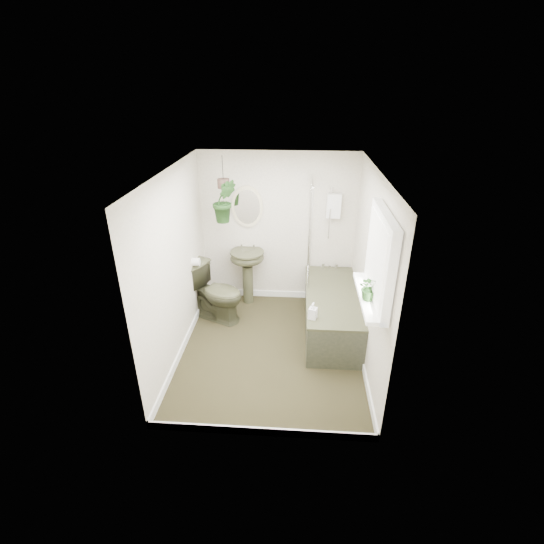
{
  "coord_description": "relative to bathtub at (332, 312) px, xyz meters",
  "views": [
    {
      "loc": [
        0.31,
        -4.17,
        3.18
      ],
      "look_at": [
        0.0,
        0.15,
        1.05
      ],
      "focal_mm": 26.0,
      "sensor_mm": 36.0,
      "label": 1
    }
  ],
  "objects": [
    {
      "name": "toilet_roll_holder",
      "position": [
        -1.9,
        0.2,
        0.61
      ],
      "size": [
        0.11,
        0.11,
        0.11
      ],
      "primitive_type": "cylinder",
      "rotation": [
        0.0,
        1.57,
        0.0
      ],
      "color": "white",
      "rests_on": "wall_left"
    },
    {
      "name": "hanging_plant",
      "position": [
        -1.5,
        0.45,
        1.41
      ],
      "size": [
        0.39,
        0.34,
        0.59
      ],
      "primitive_type": "imported",
      "rotation": [
        0.0,
        0.0,
        0.29
      ],
      "color": "black",
      "rests_on": "ceiling"
    },
    {
      "name": "wall_sconce",
      "position": [
        -1.65,
        0.86,
        1.11
      ],
      "size": [
        0.04,
        0.04,
        0.22
      ],
      "primitive_type": "cylinder",
      "color": "black",
      "rests_on": "wall_back"
    },
    {
      "name": "bath_screen",
      "position": [
        -0.33,
        0.49,
        0.99
      ],
      "size": [
        0.04,
        0.72,
        1.4
      ],
      "primitive_type": null,
      "color": "silver",
      "rests_on": "bathtub"
    },
    {
      "name": "sill_plant",
      "position": [
        0.21,
        -1.29,
        1.09
      ],
      "size": [
        0.23,
        0.2,
        0.25
      ],
      "primitive_type": "imported",
      "rotation": [
        0.0,
        0.0,
        0.01
      ],
      "color": "black",
      "rests_on": "window_sill"
    },
    {
      "name": "wall_front",
      "position": [
        -0.8,
        -1.91,
        0.86
      ],
      "size": [
        2.3,
        0.02,
        2.3
      ],
      "primitive_type": "cube",
      "color": "beige",
      "rests_on": "ground"
    },
    {
      "name": "bathtub",
      "position": [
        0.0,
        0.0,
        0.0
      ],
      "size": [
        0.72,
        1.72,
        0.58
      ],
      "primitive_type": null,
      "color": "#3B3C27",
      "rests_on": "floor"
    },
    {
      "name": "soap_bottle",
      "position": [
        -0.29,
        -0.63,
        0.4
      ],
      "size": [
        0.12,
        0.12,
        0.21
      ],
      "primitive_type": "imported",
      "rotation": [
        0.0,
        0.0,
        -0.32
      ],
      "color": "black",
      "rests_on": "bathtub"
    },
    {
      "name": "shower_box",
      "position": [
        0.0,
        0.84,
        1.26
      ],
      "size": [
        0.2,
        0.1,
        0.35
      ],
      "primitive_type": "cube",
      "color": "white",
      "rests_on": "wall_back"
    },
    {
      "name": "wall_right",
      "position": [
        0.36,
        -0.5,
        0.86
      ],
      "size": [
        0.02,
        2.8,
        2.3
      ],
      "primitive_type": "cube",
      "color": "beige",
      "rests_on": "ground"
    },
    {
      "name": "wall_back",
      "position": [
        -0.8,
        0.91,
        0.86
      ],
      "size": [
        2.3,
        0.02,
        2.3
      ],
      "primitive_type": "cube",
      "color": "beige",
      "rests_on": "ground"
    },
    {
      "name": "skirting",
      "position": [
        -0.8,
        -0.5,
        -0.24
      ],
      "size": [
        2.3,
        2.8,
        0.1
      ],
      "primitive_type": "cube",
      "color": "white",
      "rests_on": "floor"
    },
    {
      "name": "hanging_pot",
      "position": [
        -1.5,
        0.45,
        1.65
      ],
      "size": [
        0.16,
        0.16,
        0.12
      ],
      "primitive_type": "cylinder",
      "color": "#432F27",
      "rests_on": "ceiling"
    },
    {
      "name": "ceiling",
      "position": [
        -0.8,
        -0.5,
        2.02
      ],
      "size": [
        2.3,
        2.8,
        0.02
      ],
      "primitive_type": "cube",
      "color": "white",
      "rests_on": "ground"
    },
    {
      "name": "window_blinds",
      "position": [
        0.24,
        -1.2,
        1.36
      ],
      "size": [
        0.01,
        0.86,
        0.76
      ],
      "primitive_type": "cube",
      "color": "white",
      "rests_on": "wall_right"
    },
    {
      "name": "floor",
      "position": [
        -0.8,
        -0.5,
        -0.3
      ],
      "size": [
        2.3,
        2.8,
        0.02
      ],
      "primitive_type": "cube",
      "color": "black",
      "rests_on": "ground"
    },
    {
      "name": "oval_mirror",
      "position": [
        -1.25,
        0.87,
        1.21
      ],
      "size": [
        0.46,
        0.03,
        0.62
      ],
      "primitive_type": "ellipsoid",
      "color": "beige",
      "rests_on": "wall_back"
    },
    {
      "name": "window_sill",
      "position": [
        0.22,
        -1.2,
        0.94
      ],
      "size": [
        0.18,
        1.0,
        0.04
      ],
      "primitive_type": "cube",
      "color": "white",
      "rests_on": "wall_right"
    },
    {
      "name": "pedestal_sink",
      "position": [
        -1.25,
        0.7,
        0.14
      ],
      "size": [
        0.59,
        0.54,
        0.87
      ],
      "primitive_type": null,
      "rotation": [
        0.0,
        0.0,
        0.22
      ],
      "color": "#3B3C27",
      "rests_on": "floor"
    },
    {
      "name": "wall_left",
      "position": [
        -1.96,
        -0.5,
        0.86
      ],
      "size": [
        0.02,
        2.8,
        2.3
      ],
      "primitive_type": "cube",
      "color": "beige",
      "rests_on": "ground"
    },
    {
      "name": "window_recess",
      "position": [
        0.29,
        -1.2,
        1.36
      ],
      "size": [
        0.08,
        1.0,
        0.9
      ],
      "primitive_type": "cube",
      "color": "white",
      "rests_on": "wall_right"
    },
    {
      "name": "toilet",
      "position": [
        -1.65,
        0.22,
        0.13
      ],
      "size": [
        0.94,
        0.76,
        0.84
      ],
      "primitive_type": "imported",
      "rotation": [
        0.0,
        0.0,
        1.15
      ],
      "color": "#3B3C27",
      "rests_on": "floor"
    }
  ]
}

